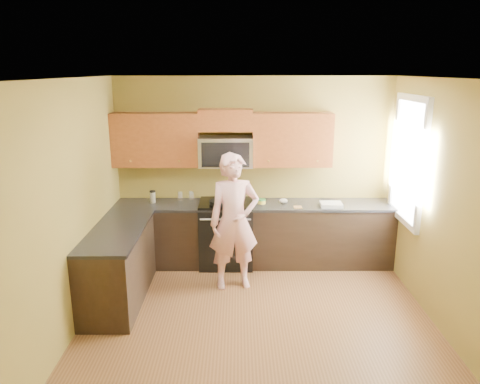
{
  "coord_description": "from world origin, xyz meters",
  "views": [
    {
      "loc": [
        -0.22,
        -4.54,
        2.79
      ],
      "look_at": [
        -0.2,
        1.3,
        1.2
      ],
      "focal_mm": 33.92,
      "sensor_mm": 36.0,
      "label": 1
    }
  ],
  "objects_px": {
    "stove": "(226,233)",
    "butter_tub": "(262,204)",
    "microwave": "(226,166)",
    "woman": "(234,222)",
    "frying_pan": "(218,204)",
    "travel_mug": "(153,203)"
  },
  "relations": [
    {
      "from": "microwave",
      "to": "travel_mug",
      "type": "height_order",
      "value": "microwave"
    },
    {
      "from": "frying_pan",
      "to": "woman",
      "type": "bearing_deg",
      "value": -73.38
    },
    {
      "from": "microwave",
      "to": "butter_tub",
      "type": "relative_size",
      "value": 6.26
    },
    {
      "from": "travel_mug",
      "to": "butter_tub",
      "type": "bearing_deg",
      "value": -2.04
    },
    {
      "from": "frying_pan",
      "to": "travel_mug",
      "type": "relative_size",
      "value": 2.52
    },
    {
      "from": "stove",
      "to": "microwave",
      "type": "relative_size",
      "value": 1.25
    },
    {
      "from": "woman",
      "to": "frying_pan",
      "type": "height_order",
      "value": "woman"
    },
    {
      "from": "stove",
      "to": "frying_pan",
      "type": "xyz_separation_m",
      "value": [
        -0.1,
        -0.11,
        0.47
      ]
    },
    {
      "from": "microwave",
      "to": "butter_tub",
      "type": "xyz_separation_m",
      "value": [
        0.51,
        -0.1,
        -0.53
      ]
    },
    {
      "from": "woman",
      "to": "butter_tub",
      "type": "relative_size",
      "value": 14.71
    },
    {
      "from": "woman",
      "to": "frying_pan",
      "type": "bearing_deg",
      "value": 98.77
    },
    {
      "from": "microwave",
      "to": "travel_mug",
      "type": "distance_m",
      "value": 1.19
    },
    {
      "from": "stove",
      "to": "travel_mug",
      "type": "relative_size",
      "value": 5.35
    },
    {
      "from": "microwave",
      "to": "woman",
      "type": "height_order",
      "value": "woman"
    },
    {
      "from": "woman",
      "to": "butter_tub",
      "type": "bearing_deg",
      "value": 50.45
    },
    {
      "from": "woman",
      "to": "travel_mug",
      "type": "relative_size",
      "value": 10.07
    },
    {
      "from": "woman",
      "to": "butter_tub",
      "type": "distance_m",
      "value": 0.83
    },
    {
      "from": "stove",
      "to": "microwave",
      "type": "xyz_separation_m",
      "value": [
        0.0,
        0.12,
        0.97
      ]
    },
    {
      "from": "stove",
      "to": "woman",
      "type": "distance_m",
      "value": 0.83
    },
    {
      "from": "stove",
      "to": "microwave",
      "type": "distance_m",
      "value": 0.98
    },
    {
      "from": "stove",
      "to": "travel_mug",
      "type": "xyz_separation_m",
      "value": [
        -1.06,
        0.08,
        0.44
      ]
    },
    {
      "from": "stove",
      "to": "butter_tub",
      "type": "relative_size",
      "value": 7.83
    }
  ]
}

